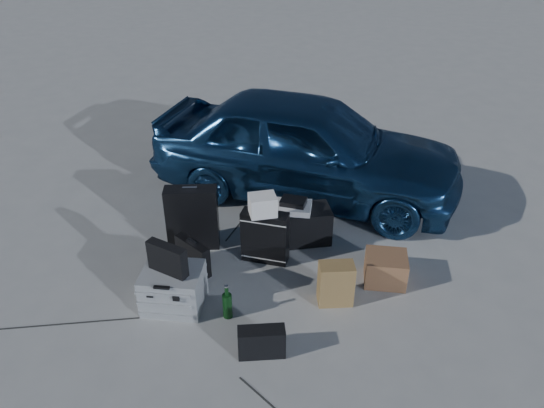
{
  "coord_description": "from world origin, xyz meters",
  "views": [
    {
      "loc": [
        1.04,
        -3.46,
        3.31
      ],
      "look_at": [
        0.19,
        0.85,
        0.63
      ],
      "focal_mm": 35.0,
      "sensor_mm": 36.0,
      "label": 1
    }
  ],
  "objects_px": {
    "briefcase": "(193,256)",
    "green_bottle": "(227,302)",
    "car": "(306,146)",
    "suitcase_left": "(192,218)",
    "duffel_bag": "(293,226)",
    "suitcase_right": "(265,237)",
    "pelican_case": "(173,288)",
    "cardboard_box": "(386,269)"
  },
  "relations": [
    {
      "from": "briefcase",
      "to": "green_bottle",
      "type": "xyz_separation_m",
      "value": [
        0.51,
        -0.58,
        0.0
      ]
    },
    {
      "from": "car",
      "to": "suitcase_left",
      "type": "distance_m",
      "value": 1.7
    },
    {
      "from": "briefcase",
      "to": "duffel_bag",
      "type": "height_order",
      "value": "duffel_bag"
    },
    {
      "from": "suitcase_left",
      "to": "suitcase_right",
      "type": "distance_m",
      "value": 0.8
    },
    {
      "from": "pelican_case",
      "to": "suitcase_left",
      "type": "relative_size",
      "value": 0.76
    },
    {
      "from": "suitcase_right",
      "to": "cardboard_box",
      "type": "xyz_separation_m",
      "value": [
        1.2,
        -0.11,
        -0.13
      ]
    },
    {
      "from": "pelican_case",
      "to": "duffel_bag",
      "type": "bearing_deg",
      "value": 48.32
    },
    {
      "from": "briefcase",
      "to": "suitcase_right",
      "type": "distance_m",
      "value": 0.74
    },
    {
      "from": "green_bottle",
      "to": "pelican_case",
      "type": "bearing_deg",
      "value": 174.01
    },
    {
      "from": "suitcase_left",
      "to": "suitcase_right",
      "type": "bearing_deg",
      "value": -20.29
    },
    {
      "from": "briefcase",
      "to": "duffel_bag",
      "type": "xyz_separation_m",
      "value": [
        0.89,
        0.67,
        0.03
      ]
    },
    {
      "from": "suitcase_left",
      "to": "cardboard_box",
      "type": "relative_size",
      "value": 1.78
    },
    {
      "from": "pelican_case",
      "to": "suitcase_right",
      "type": "distance_m",
      "value": 1.07
    },
    {
      "from": "pelican_case",
      "to": "duffel_bag",
      "type": "height_order",
      "value": "duffel_bag"
    },
    {
      "from": "briefcase",
      "to": "suitcase_right",
      "type": "xyz_separation_m",
      "value": [
        0.66,
        0.3,
        0.11
      ]
    },
    {
      "from": "duffel_bag",
      "to": "suitcase_left",
      "type": "bearing_deg",
      "value": 175.1
    },
    {
      "from": "duffel_bag",
      "to": "green_bottle",
      "type": "height_order",
      "value": "duffel_bag"
    },
    {
      "from": "pelican_case",
      "to": "suitcase_left",
      "type": "height_order",
      "value": "suitcase_left"
    },
    {
      "from": "car",
      "to": "pelican_case",
      "type": "distance_m",
      "value": 2.48
    },
    {
      "from": "pelican_case",
      "to": "green_bottle",
      "type": "bearing_deg",
      "value": -11.1
    },
    {
      "from": "cardboard_box",
      "to": "green_bottle",
      "type": "height_order",
      "value": "green_bottle"
    },
    {
      "from": "suitcase_left",
      "to": "green_bottle",
      "type": "height_order",
      "value": "suitcase_left"
    },
    {
      "from": "car",
      "to": "suitcase_right",
      "type": "relative_size",
      "value": 6.56
    },
    {
      "from": "car",
      "to": "cardboard_box",
      "type": "height_order",
      "value": "car"
    },
    {
      "from": "pelican_case",
      "to": "cardboard_box",
      "type": "relative_size",
      "value": 1.36
    },
    {
      "from": "car",
      "to": "duffel_bag",
      "type": "height_order",
      "value": "car"
    },
    {
      "from": "pelican_case",
      "to": "suitcase_right",
      "type": "height_order",
      "value": "suitcase_right"
    },
    {
      "from": "car",
      "to": "suitcase_left",
      "type": "xyz_separation_m",
      "value": [
        -0.99,
        -1.36,
        -0.28
      ]
    },
    {
      "from": "car",
      "to": "duffel_bag",
      "type": "relative_size",
      "value": 4.67
    },
    {
      "from": "briefcase",
      "to": "pelican_case",
      "type": "bearing_deg",
      "value": -58.38
    },
    {
      "from": "green_bottle",
      "to": "suitcase_right",
      "type": "bearing_deg",
      "value": 80.13
    },
    {
      "from": "car",
      "to": "duffel_bag",
      "type": "bearing_deg",
      "value": -171.14
    },
    {
      "from": "duffel_bag",
      "to": "green_bottle",
      "type": "distance_m",
      "value": 1.31
    },
    {
      "from": "suitcase_left",
      "to": "suitcase_right",
      "type": "height_order",
      "value": "suitcase_left"
    },
    {
      "from": "suitcase_left",
      "to": "green_bottle",
      "type": "distance_m",
      "value": 1.18
    },
    {
      "from": "suitcase_left",
      "to": "briefcase",
      "type": "bearing_deg",
      "value": -85.92
    },
    {
      "from": "briefcase",
      "to": "suitcase_right",
      "type": "relative_size",
      "value": 0.77
    },
    {
      "from": "briefcase",
      "to": "suitcase_right",
      "type": "height_order",
      "value": "suitcase_right"
    },
    {
      "from": "duffel_bag",
      "to": "cardboard_box",
      "type": "bearing_deg",
      "value": -46.64
    },
    {
      "from": "car",
      "to": "suitcase_left",
      "type": "height_order",
      "value": "car"
    },
    {
      "from": "briefcase",
      "to": "suitcase_left",
      "type": "distance_m",
      "value": 0.45
    },
    {
      "from": "briefcase",
      "to": "car",
      "type": "bearing_deg",
      "value": 96.18
    }
  ]
}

